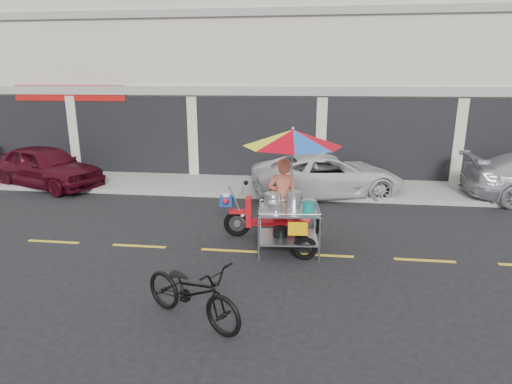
# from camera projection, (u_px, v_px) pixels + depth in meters

# --- Properties ---
(ground) EXTENTS (90.00, 90.00, 0.00)m
(ground) POSITION_uv_depth(u_px,v_px,m) (324.00, 255.00, 8.84)
(ground) COLOR black
(sidewalk) EXTENTS (45.00, 3.00, 0.15)m
(sidewalk) POSITION_uv_depth(u_px,v_px,m) (320.00, 186.00, 14.09)
(sidewalk) COLOR gray
(sidewalk) RESTS_ON ground
(shophouse_block) EXTENTS (36.00, 8.11, 10.40)m
(shophouse_block) POSITION_uv_depth(u_px,v_px,m) (391.00, 60.00, 17.53)
(shophouse_block) COLOR beige
(shophouse_block) RESTS_ON ground
(centerline) EXTENTS (42.00, 0.10, 0.01)m
(centerline) POSITION_uv_depth(u_px,v_px,m) (324.00, 255.00, 8.84)
(centerline) COLOR gold
(centerline) RESTS_ON ground
(maroon_sedan) EXTENTS (4.43, 2.96, 1.40)m
(maroon_sedan) POSITION_uv_depth(u_px,v_px,m) (46.00, 166.00, 14.12)
(maroon_sedan) COLOR #3D0713
(maroon_sedan) RESTS_ON ground
(white_pickup) EXTENTS (5.03, 3.30, 1.29)m
(white_pickup) POSITION_uv_depth(u_px,v_px,m) (327.00, 175.00, 13.15)
(white_pickup) COLOR silver
(white_pickup) RESTS_ON ground
(near_bicycle) EXTENTS (1.96, 1.50, 0.99)m
(near_bicycle) POSITION_uv_depth(u_px,v_px,m) (192.00, 291.00, 6.35)
(near_bicycle) COLOR black
(near_bicycle) RESTS_ON ground
(food_vendor_rig) EXTENTS (2.74, 2.17, 2.63)m
(food_vendor_rig) POSITION_uv_depth(u_px,v_px,m) (287.00, 172.00, 8.95)
(food_vendor_rig) COLOR black
(food_vendor_rig) RESTS_ON ground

